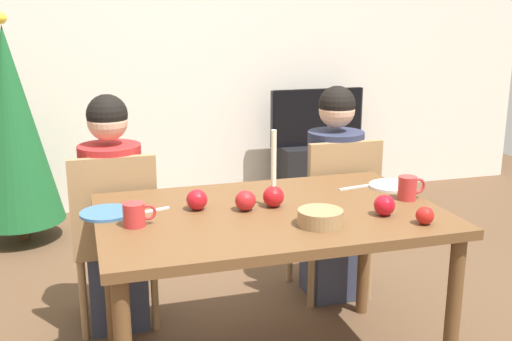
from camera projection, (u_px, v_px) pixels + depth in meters
The scene contains 21 objects.
back_wall at pixel (169, 44), 4.77m from camera, with size 6.40×0.10×2.60m, color silver.
dining_table at pixel (270, 229), 2.52m from camera, with size 1.40×0.90×0.75m.
chair_left at pixel (115, 230), 2.95m from camera, with size 0.40×0.40×0.90m.
chair_right at pixel (336, 209), 3.28m from camera, with size 0.40×0.40×0.90m.
person_left_child at pixel (113, 217), 2.97m from camera, with size 0.30×0.30×1.17m.
person_right_child at pixel (334, 197), 3.29m from camera, with size 0.30×0.30×1.17m.
tv_stand at pixel (316, 173), 5.07m from camera, with size 0.64×0.40×0.48m, color black.
tv at pixel (317, 117), 4.96m from camera, with size 0.79×0.05×0.46m.
christmas_tree at pixel (12, 126), 4.05m from camera, with size 0.60×0.60×1.55m.
candle_centerpiece at pixel (273, 191), 2.53m from camera, with size 0.09×0.09×0.33m.
plate_left at pixel (107, 213), 2.45m from camera, with size 0.22×0.22×0.01m, color teal.
plate_right at pixel (393, 186), 2.83m from camera, with size 0.22×0.22×0.01m, color silver.
mug_left at pixel (135, 215), 2.30m from camera, with size 0.13×0.08×0.09m.
mug_right at pixel (408, 188), 2.63m from camera, with size 0.13×0.08×0.10m.
fork_left at pixel (149, 211), 2.47m from camera, with size 0.18×0.01×0.01m, color silver.
fork_right at pixel (356, 187), 2.81m from camera, with size 0.18×0.01×0.01m, color silver.
bowl_walnuts at pixel (320, 218), 2.31m from camera, with size 0.17×0.17×0.06m, color #99754C.
apple_near_candle at pixel (425, 215), 2.33m from camera, with size 0.07×0.07×0.07m, color red.
apple_by_left_plate at pixel (384, 205), 2.42m from camera, with size 0.09×0.09×0.09m, color #B40F1C.
apple_by_right_mug at pixel (197, 200), 2.49m from camera, with size 0.09×0.09×0.09m, color #B1141C.
apple_far_edge at pixel (245, 200), 2.48m from camera, with size 0.09×0.09×0.09m, color #B01C1F.
Camera 1 is at (-0.73, -2.26, 1.54)m, focal length 42.59 mm.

